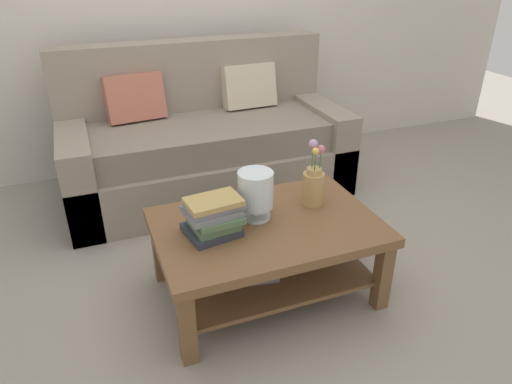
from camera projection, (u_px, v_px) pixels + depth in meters
name	position (u px, v px, depth m)	size (l,w,h in m)	color
ground_plane	(256.00, 258.00, 2.79)	(10.00, 10.00, 0.00)	gray
couch	(205.00, 144.00, 3.45)	(2.00, 0.90, 1.06)	gray
coffee_table	(266.00, 243.00, 2.38)	(1.11, 0.74, 0.43)	brown
book_stack_main	(213.00, 216.00, 2.20)	(0.29, 0.26, 0.19)	#2D333D
glass_hurricane_vase	(256.00, 191.00, 2.30)	(0.18, 0.18, 0.25)	silver
flower_pitcher	(313.00, 184.00, 2.45)	(0.11, 0.11, 0.36)	tan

